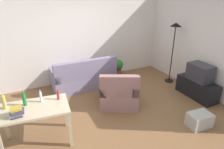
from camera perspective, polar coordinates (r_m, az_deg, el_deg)
name	(u,v)px	position (r m, az deg, el deg)	size (l,w,h in m)	color
ground_plane	(117,112)	(4.76, 1.60, -10.81)	(5.20, 4.40, 0.02)	brown
wall_rear	(84,37)	(6.11, -8.02, 10.76)	(5.20, 0.10, 2.70)	silver
wall_right	(205,44)	(5.80, 25.43, 8.03)	(0.10, 4.40, 2.70)	beige
couch	(84,77)	(5.80, -8.11, -0.82)	(1.78, 0.84, 0.92)	gray
tv_stand	(197,88)	(5.74, 23.41, -3.70)	(0.44, 1.10, 0.48)	black
tv	(200,72)	(5.56, 24.18, 0.54)	(0.41, 0.60, 0.44)	#2D2D33
torchiere_lamp	(174,37)	(6.05, 17.64, 10.38)	(0.32, 0.32, 1.81)	black
desk	(34,113)	(3.83, -21.56, -10.30)	(1.27, 0.83, 0.76)	#C6B28E
potted_plant	(118,66)	(6.52, 1.66, 2.41)	(0.36, 0.36, 0.57)	brown
armchair	(119,93)	(4.86, 2.06, -5.50)	(1.18, 1.16, 0.92)	#996B66
storage_box	(199,120)	(4.62, 23.97, -11.92)	(0.48, 0.34, 0.30)	#A8A399
bottle_squat	(4,102)	(3.89, -28.81, -7.03)	(0.07, 0.07, 0.29)	#BCB24C
bottle_green	(24,99)	(3.84, -24.09, -6.55)	(0.06, 0.06, 0.28)	#1E722D
bottle_clear	(41,97)	(3.85, -19.92, -6.12)	(0.04, 0.04, 0.24)	silver
bottle_red	(58,95)	(3.84, -15.37, -5.77)	(0.05, 0.05, 0.21)	#AD2323
book_stack	(17,112)	(3.61, -25.91, -9.73)	(0.24, 0.19, 0.16)	#333338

